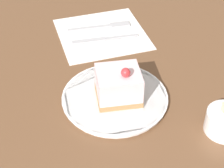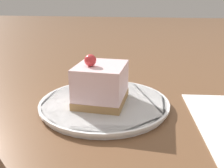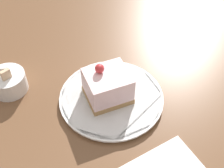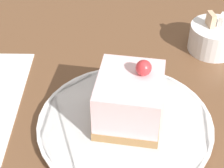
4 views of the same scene
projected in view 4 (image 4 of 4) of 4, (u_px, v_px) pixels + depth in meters
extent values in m
plane|color=brown|center=(101.00, 109.00, 0.50)|extent=(4.00, 4.00, 0.00)
cylinder|color=white|center=(125.00, 125.00, 0.47)|extent=(0.21, 0.21, 0.01)
cylinder|color=white|center=(125.00, 123.00, 0.47)|extent=(0.22, 0.22, 0.00)
cube|color=#9E7547|center=(129.00, 115.00, 0.47)|extent=(0.08, 0.09, 0.01)
cube|color=silver|center=(130.00, 96.00, 0.45)|extent=(0.08, 0.09, 0.05)
sphere|color=red|center=(144.00, 68.00, 0.43)|extent=(0.02, 0.02, 0.02)
cylinder|color=white|center=(214.00, 38.00, 0.59)|extent=(0.08, 0.08, 0.04)
cube|color=#D8B28C|center=(211.00, 20.00, 0.57)|extent=(0.01, 0.02, 0.02)
cube|color=white|center=(222.00, 21.00, 0.58)|extent=(0.02, 0.02, 0.02)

